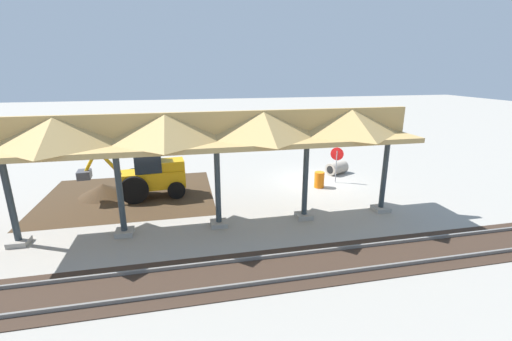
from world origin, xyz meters
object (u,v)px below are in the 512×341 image
(backhoe, at_px, (150,174))
(stop_sign, at_px, (337,158))
(concrete_pipe, at_px, (337,168))
(traffic_barrel, at_px, (319,180))

(backhoe, bearing_deg, stop_sign, -179.25)
(backhoe, bearing_deg, concrete_pipe, -171.38)
(concrete_pipe, relative_size, traffic_barrel, 1.73)
(backhoe, height_order, traffic_barrel, backhoe)
(stop_sign, height_order, traffic_barrel, stop_sign)
(backhoe, distance_m, traffic_barrel, 9.26)
(concrete_pipe, height_order, traffic_barrel, traffic_barrel)
(stop_sign, distance_m, concrete_pipe, 2.11)
(backhoe, relative_size, concrete_pipe, 3.34)
(stop_sign, bearing_deg, backhoe, 0.75)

